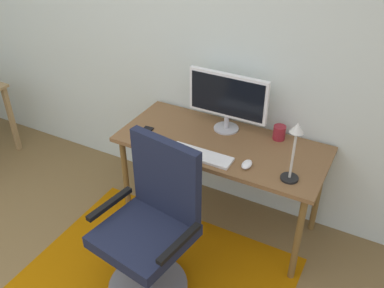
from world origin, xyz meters
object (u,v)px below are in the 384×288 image
coffee_cup (279,133)px  desk_lamp (295,145)px  desk (221,151)px  keyboard (201,155)px  office_chair (151,234)px  computer_mouse (247,164)px  cell_phone (145,132)px  monitor (228,98)px

coffee_cup → desk_lamp: 0.50m
desk → keyboard: keyboard is taller
office_chair → computer_mouse: bearing=64.5°
computer_mouse → cell_phone: bearing=176.8°
computer_mouse → office_chair: office_chair is taller
monitor → coffee_cup: (0.38, 0.05, -0.20)m
desk → keyboard: 0.24m
office_chair → coffee_cup: bearing=73.8°
coffee_cup → office_chair: 1.12m
coffee_cup → keyboard: bearing=-130.5°
computer_mouse → monitor: bearing=130.3°
coffee_cup → desk_lamp: (0.20, -0.41, 0.20)m
keyboard → desk_lamp: (0.59, 0.04, 0.24)m
monitor → computer_mouse: bearing=-49.7°
keyboard → monitor: bearing=89.3°
desk → monitor: bearing=105.1°
keyboard → coffee_cup: (0.38, 0.45, 0.04)m
keyboard → computer_mouse: computer_mouse is taller
desk_lamp → office_chair: bearing=-139.5°
monitor → coffee_cup: bearing=7.9°
desk → keyboard: bearing=-103.6°
desk → desk_lamp: bearing=-18.6°
keyboard → cell_phone: bearing=170.7°
computer_mouse → office_chair: (-0.38, -0.56, -0.30)m
monitor → office_chair: (-0.07, -0.92, -0.53)m
desk → monitor: monitor is taller
computer_mouse → coffee_cup: size_ratio=1.03×
monitor → keyboard: (-0.00, -0.40, -0.24)m
monitor → cell_phone: monitor is taller
keyboard → desk: bearing=76.4°
coffee_cup → office_chair: (-0.45, -0.97, -0.33)m
monitor → desk_lamp: monitor is taller
desk → computer_mouse: size_ratio=13.91×
computer_mouse → coffee_cup: (0.07, 0.41, 0.03)m
coffee_cup → office_chair: bearing=-114.9°
monitor → desk_lamp: bearing=-31.6°
computer_mouse → desk_lamp: bearing=0.5°
monitor → coffee_cup: monitor is taller
desk → keyboard: (-0.05, -0.22, 0.08)m
desk → desk_lamp: (0.53, -0.18, 0.32)m
monitor → computer_mouse: 0.53m
desk → computer_mouse: 0.33m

